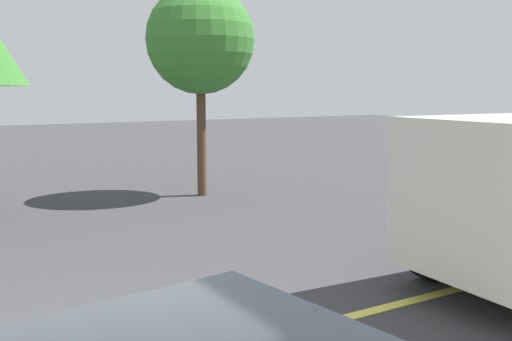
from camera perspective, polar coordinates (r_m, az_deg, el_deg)
The scene contains 2 objects.
lane_marking_centre at distance 6.82m, azimuth 9.40°, elevation -13.88°, with size 28.00×0.16×0.01m, color #E0D14C.
tree_centre_verge at distance 13.96m, azimuth -5.48°, elevation 12.54°, with size 2.53×2.53×4.95m.
Camera 1 is at (-1.16, -4.78, 2.52)m, focal length 40.90 mm.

